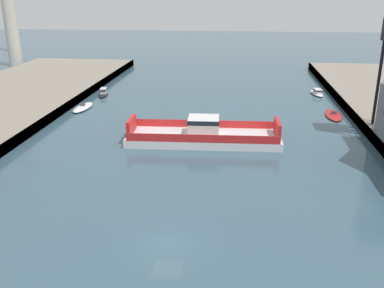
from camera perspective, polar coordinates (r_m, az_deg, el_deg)
ground_plane at (r=37.75m, az=-3.33°, el=-12.99°), size 400.00×400.00×0.00m
chain_ferry at (r=61.04m, az=1.52°, el=1.23°), size 21.63×7.73×3.62m
moored_boat_near_left at (r=92.92m, az=16.05°, el=6.50°), size 2.75×6.23×1.27m
moored_boat_near_right at (r=90.34m, az=-11.52°, el=6.58°), size 2.15×5.27×1.51m
moored_boat_far_left at (r=77.77m, az=18.03°, el=3.64°), size 2.97×7.62×0.90m
moored_boat_far_right at (r=80.95m, az=-14.09°, el=4.68°), size 2.62×7.36×1.09m
smokestack_distant_a at (r=131.97m, az=-22.85°, el=16.04°), size 3.83×3.83×28.93m
smokestack_distant_b at (r=165.71m, az=-23.07°, el=16.88°), size 3.59×3.59×31.45m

